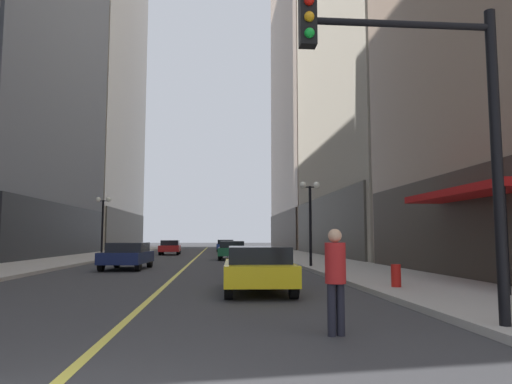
% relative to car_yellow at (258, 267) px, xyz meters
% --- Properties ---
extents(ground_plane, '(200.00, 200.00, 0.00)m').
position_rel_car_yellow_xyz_m(ground_plane, '(-2.89, 25.33, -0.72)').
color(ground_plane, '#38383A').
extents(sidewalk_left, '(4.50, 78.00, 0.15)m').
position_rel_car_yellow_xyz_m(sidewalk_left, '(-11.14, 25.33, -0.64)').
color(sidewalk_left, '#ADA8A0').
rests_on(sidewalk_left, ground).
extents(sidewalk_right, '(4.50, 78.00, 0.15)m').
position_rel_car_yellow_xyz_m(sidewalk_right, '(5.36, 25.33, -0.64)').
color(sidewalk_right, '#ADA8A0').
rests_on(sidewalk_right, ground).
extents(lane_centre_stripe, '(0.16, 70.00, 0.01)m').
position_rel_car_yellow_xyz_m(lane_centre_stripe, '(-2.89, 25.33, -0.72)').
color(lane_centre_stripe, '#E5D64C').
rests_on(lane_centre_stripe, ground).
extents(building_left_far, '(11.08, 26.00, 63.50)m').
position_rel_car_yellow_xyz_m(building_left_far, '(-18.84, 50.33, 30.93)').
color(building_left_far, '#B7AD99').
rests_on(building_left_far, ground).
extents(storefront_awning_right, '(1.60, 6.27, 3.12)m').
position_rel_car_yellow_xyz_m(storefront_awning_right, '(6.80, 0.72, 2.27)').
color(storefront_awning_right, '#B21414').
rests_on(storefront_awning_right, ground).
extents(car_yellow, '(2.05, 4.28, 1.32)m').
position_rel_car_yellow_xyz_m(car_yellow, '(0.00, 0.00, 0.00)').
color(car_yellow, yellow).
rests_on(car_yellow, ground).
extents(car_navy, '(2.12, 4.15, 1.32)m').
position_rel_car_yellow_xyz_m(car_navy, '(-5.67, 10.28, -0.00)').
color(car_navy, '#141E4C').
rests_on(car_navy, ground).
extents(car_green, '(2.09, 4.54, 1.32)m').
position_rel_car_yellow_xyz_m(car_green, '(-0.17, 20.11, 0.00)').
color(car_green, '#196038').
rests_on(car_green, ground).
extents(car_red, '(1.93, 4.20, 1.32)m').
position_rel_car_yellow_xyz_m(car_red, '(-5.56, 29.84, -0.00)').
color(car_red, '#B21919').
rests_on(car_red, ground).
extents(car_blue, '(1.97, 4.45, 1.32)m').
position_rel_car_yellow_xyz_m(car_blue, '(-0.37, 38.72, 0.00)').
color(car_blue, navy).
rests_on(car_blue, ground).
extents(pedestrian_in_red_jacket, '(0.41, 0.41, 1.72)m').
position_rel_car_yellow_xyz_m(pedestrian_in_red_jacket, '(0.75, -5.96, 0.29)').
color(pedestrian_in_red_jacket, black).
rests_on(pedestrian_in_red_jacket, ground).
extents(traffic_light_near_right, '(3.43, 0.35, 5.65)m').
position_rel_car_yellow_xyz_m(traffic_light_near_right, '(2.46, -6.13, 3.02)').
color(traffic_light_near_right, black).
rests_on(traffic_light_near_right, ground).
extents(street_lamp_left_far, '(1.06, 0.36, 4.43)m').
position_rel_car_yellow_xyz_m(street_lamp_left_far, '(-9.29, 19.96, 2.54)').
color(street_lamp_left_far, black).
rests_on(street_lamp_left_far, ground).
extents(street_lamp_right_mid, '(1.06, 0.36, 4.43)m').
position_rel_car_yellow_xyz_m(street_lamp_right_mid, '(3.51, 9.88, 2.54)').
color(street_lamp_right_mid, black).
rests_on(street_lamp_right_mid, ground).
extents(fire_hydrant_right, '(0.28, 0.28, 0.80)m').
position_rel_car_yellow_xyz_m(fire_hydrant_right, '(4.01, -0.19, -0.32)').
color(fire_hydrant_right, red).
rests_on(fire_hydrant_right, ground).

